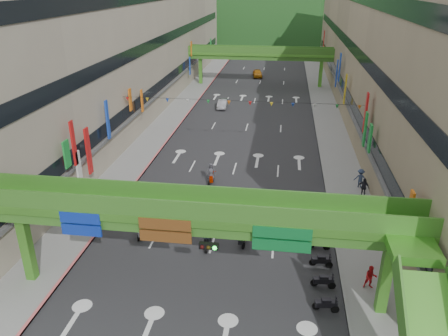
# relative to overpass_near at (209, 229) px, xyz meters

# --- Properties ---
(road_slab) EXTENTS (18.00, 140.00, 0.02)m
(road_slab) POSITION_rel_overpass_near_xyz_m (-0.93, 44.62, -5.20)
(road_slab) COLOR #28282B
(road_slab) RESTS_ON ground
(sidewalk_left) EXTENTS (4.00, 140.00, 0.15)m
(sidewalk_left) POSITION_rel_overpass_near_xyz_m (-11.93, 44.62, -5.13)
(sidewalk_left) COLOR gray
(sidewalk_left) RESTS_ON ground
(sidewalk_right) EXTENTS (4.00, 140.00, 0.15)m
(sidewalk_right) POSITION_rel_overpass_near_xyz_m (10.07, 44.62, -5.13)
(sidewalk_right) COLOR gray
(sidewalk_right) RESTS_ON ground
(curb_left) EXTENTS (0.20, 140.00, 0.18)m
(curb_left) POSITION_rel_overpass_near_xyz_m (-10.03, 44.62, -5.12)
(curb_left) COLOR #CC5959
(curb_left) RESTS_ON ground
(curb_right) EXTENTS (0.20, 140.00, 0.18)m
(curb_right) POSITION_rel_overpass_near_xyz_m (8.17, 44.62, -5.12)
(curb_right) COLOR gray
(curb_right) RESTS_ON ground
(building_row_left) EXTENTS (12.80, 95.00, 19.00)m
(building_row_left) POSITION_rel_overpass_near_xyz_m (-19.86, 44.62, 4.25)
(building_row_left) COLOR #9E937F
(building_row_left) RESTS_ON ground
(building_row_right) EXTENTS (12.80, 95.00, 19.00)m
(building_row_right) POSITION_rel_overpass_near_xyz_m (18.00, 44.62, 4.25)
(building_row_right) COLOR gray
(building_row_right) RESTS_ON ground
(overpass_near) EXTENTS (28.00, 12.27, 7.10)m
(overpass_near) POSITION_rel_overpass_near_xyz_m (0.00, 0.00, 0.00)
(overpass_near) COLOR #4C9E2D
(overpass_near) RESTS_ON ground
(overpass_far) EXTENTS (28.00, 2.20, 7.10)m
(overpass_far) POSITION_rel_overpass_near_xyz_m (-0.93, 59.62, 0.20)
(overpass_far) COLOR #4C9E2D
(overpass_far) RESTS_ON ground
(hill_left) EXTENTS (168.00, 140.00, 112.00)m
(hill_left) POSITION_rel_overpass_near_xyz_m (-15.93, 154.62, -5.21)
(hill_left) COLOR #1C4419
(hill_left) RESTS_ON ground
(hill_right) EXTENTS (208.00, 176.00, 128.00)m
(hill_right) POSITION_rel_overpass_near_xyz_m (24.07, 174.62, -5.21)
(hill_right) COLOR #1C4419
(hill_right) RESTS_ON ground
(bunting_string) EXTENTS (26.00, 0.36, 0.47)m
(bunting_string) POSITION_rel_overpass_near_xyz_m (-0.93, 24.62, 0.75)
(bunting_string) COLOR black
(bunting_string) RESTS_ON ground
(scooter_rider_near) EXTENTS (0.63, 1.60, 1.92)m
(scooter_rider_near) POSITION_rel_overpass_near_xyz_m (-1.23, 5.69, -4.32)
(scooter_rider_near) COLOR black
(scooter_rider_near) RESTS_ON ground
(scooter_rider_mid) EXTENTS (0.96, 1.59, 2.10)m
(scooter_rider_mid) POSITION_rel_overpass_near_xyz_m (1.31, 6.58, -4.12)
(scooter_rider_mid) COLOR black
(scooter_rider_mid) RESTS_ON ground
(scooter_rider_left) EXTENTS (1.03, 1.59, 2.02)m
(scooter_rider_left) POSITION_rel_overpass_near_xyz_m (-6.42, 6.57, -4.20)
(scooter_rider_left) COLOR gray
(scooter_rider_left) RESTS_ON ground
(scooter_rider_far) EXTENTS (0.96, 1.59, 2.11)m
(scooter_rider_far) POSITION_rel_overpass_near_xyz_m (-2.77, 16.72, -4.13)
(scooter_rider_far) COLOR #701500
(scooter_rider_far) RESTS_ON ground
(parked_scooter_row) EXTENTS (1.60, 9.40, 1.08)m
(parked_scooter_row) POSITION_rel_overpass_near_xyz_m (6.89, 4.62, -4.68)
(parked_scooter_row) COLOR black
(parked_scooter_row) RESTS_ON ground
(car_silver) EXTENTS (1.47, 3.93, 1.28)m
(car_silver) POSITION_rel_overpass_near_xyz_m (-5.48, 43.51, -4.56)
(car_silver) COLOR #A1A0A7
(car_silver) RESTS_ON ground
(car_yellow) EXTENTS (2.36, 4.62, 1.51)m
(car_yellow) POSITION_rel_overpass_near_xyz_m (-1.79, 67.32, -4.45)
(car_yellow) COLOR orange
(car_yellow) RESTS_ON ground
(pedestrian_red) EXTENTS (0.82, 0.66, 1.59)m
(pedestrian_red) POSITION_rel_overpass_near_xyz_m (9.78, 2.62, -4.41)
(pedestrian_red) COLOR red
(pedestrian_red) RESTS_ON ground
(pedestrian_dark) EXTENTS (1.12, 0.91, 1.79)m
(pedestrian_dark) POSITION_rel_overpass_near_xyz_m (11.27, 15.68, -4.31)
(pedestrian_dark) COLOR #202029
(pedestrian_dark) RESTS_ON ground
(pedestrian_blue) EXTENTS (0.93, 0.67, 1.83)m
(pedestrian_blue) POSITION_rel_overpass_near_xyz_m (11.27, 17.60, -4.29)
(pedestrian_blue) COLOR #2A3751
(pedestrian_blue) RESTS_ON ground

